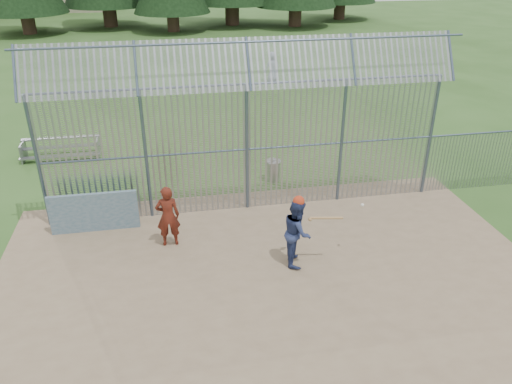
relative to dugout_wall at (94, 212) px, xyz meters
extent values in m
plane|color=#2D511E|center=(4.60, -2.90, -0.62)|extent=(120.00, 120.00, 0.00)
cube|color=#756047|center=(4.60, -3.40, -0.61)|extent=(14.00, 10.00, 0.02)
cube|color=#38566B|center=(0.00, 0.00, 0.00)|extent=(2.50, 0.12, 1.20)
imported|color=navy|center=(5.36, -2.63, 0.31)|extent=(0.84, 1.00, 1.83)
imported|color=maroon|center=(2.10, -1.15, 0.29)|extent=(0.66, 0.44, 1.79)
imported|color=slate|center=(8.76, 16.06, 0.27)|extent=(0.99, 0.78, 1.78)
sphere|color=#B53318|center=(5.36, -2.63, 1.21)|extent=(0.29, 0.29, 0.29)
cylinder|color=#AA7F4C|center=(6.06, -2.78, 0.74)|extent=(0.85, 0.22, 0.07)
sphere|color=#AA7F4C|center=(5.63, -2.78, 0.74)|extent=(0.09, 0.09, 0.09)
sphere|color=white|center=(7.12, -2.53, 0.88)|extent=(0.09, 0.09, 0.09)
cylinder|color=gray|center=(5.84, 2.46, -0.27)|extent=(0.52, 0.52, 0.70)
cylinder|color=#9EA0A5|center=(5.84, 2.46, 0.10)|extent=(0.56, 0.56, 0.05)
sphere|color=#9EA0A5|center=(5.84, 2.46, 0.15)|extent=(0.10, 0.10, 0.10)
cube|color=gray|center=(-1.88, 5.64, -0.42)|extent=(3.00, 0.25, 0.05)
cube|color=gray|center=(-1.88, 5.99, -0.17)|extent=(3.00, 0.25, 0.05)
cube|color=gray|center=(-1.88, 6.34, 0.08)|extent=(3.00, 0.25, 0.05)
cube|color=slate|center=(-3.28, 5.99, -0.27)|extent=(0.06, 0.90, 0.70)
cube|color=gray|center=(-0.48, 5.99, -0.27)|extent=(0.06, 0.90, 0.70)
cylinder|color=#47566B|center=(-1.40, 0.60, 1.38)|extent=(0.10, 0.10, 4.00)
cylinder|color=#47566B|center=(1.60, 0.60, 1.38)|extent=(0.10, 0.10, 4.00)
cylinder|color=#47566B|center=(4.60, 0.60, 1.38)|extent=(0.10, 0.10, 4.00)
cylinder|color=#47566B|center=(7.60, 0.60, 1.38)|extent=(0.10, 0.10, 4.00)
cylinder|color=#47566B|center=(10.60, 0.60, 1.38)|extent=(0.10, 0.10, 4.00)
cylinder|color=#47566B|center=(4.60, 0.60, 3.38)|extent=(12.00, 0.07, 0.07)
cylinder|color=#47566B|center=(4.60, 0.60, 1.38)|extent=(12.00, 0.06, 0.06)
cube|color=gray|center=(4.60, 0.60, 1.38)|extent=(12.00, 0.02, 4.00)
cube|color=gray|center=(4.60, 0.23, 4.03)|extent=(12.00, 0.77, 1.31)
cylinder|color=#47566B|center=(10.60, 0.60, 0.38)|extent=(0.08, 0.08, 2.00)
cylinder|color=#332319|center=(-9.40, 37.10, 0.91)|extent=(1.19, 1.19, 3.06)
cylinder|color=#332319|center=(-2.40, 40.10, 1.09)|extent=(1.33, 1.33, 3.42)
cylinder|color=#332319|center=(3.60, 36.10, 0.82)|extent=(1.12, 1.12, 2.88)
cylinder|color=#332319|center=(9.60, 39.10, 1.18)|extent=(1.40, 1.40, 3.60)
cylinder|color=#332319|center=(15.60, 37.10, 1.00)|extent=(1.26, 1.26, 3.24)
cylinder|color=#332319|center=(21.60, 41.10, 0.91)|extent=(1.19, 1.19, 3.06)
camera|label=1|loc=(2.30, -13.25, 7.03)|focal=35.00mm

